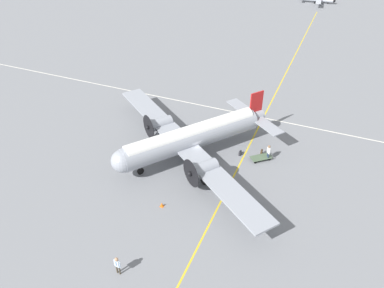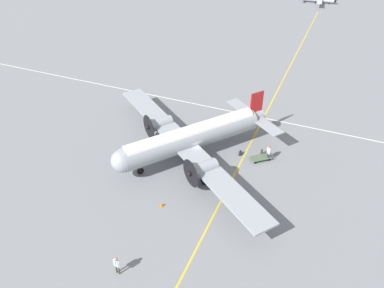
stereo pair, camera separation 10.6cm
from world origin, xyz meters
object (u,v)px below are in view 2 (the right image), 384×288
(traffic_cone, at_px, (162,205))
(suitcase_near_door, at_px, (262,152))
(airliner_main, at_px, (189,138))
(baggage_cart, at_px, (261,158))
(passenger_boarding, at_px, (269,151))
(crew_foreground, at_px, (117,264))
(suitcase_upright_spare, at_px, (240,153))

(traffic_cone, bearing_deg, suitcase_near_door, -29.79)
(suitcase_near_door, xyz_separation_m, traffic_cone, (-11.02, 6.31, -0.10))
(airliner_main, relative_size, baggage_cart, 9.94)
(passenger_boarding, relative_size, suitcase_near_door, 2.72)
(crew_foreground, bearing_deg, suitcase_upright_spare, -95.51)
(passenger_boarding, distance_m, traffic_cone, 12.69)
(airliner_main, distance_m, suitcase_upright_spare, 5.88)
(passenger_boarding, xyz_separation_m, traffic_cone, (-10.48, 7.10, -0.88))
(baggage_cart, bearing_deg, traffic_cone, 16.72)
(baggage_cart, relative_size, traffic_cone, 5.08)
(suitcase_upright_spare, bearing_deg, passenger_boarding, -83.29)
(passenger_boarding, distance_m, baggage_cart, 1.08)
(passenger_boarding, distance_m, suitcase_upright_spare, 3.02)
(airliner_main, xyz_separation_m, crew_foreground, (-15.19, -0.81, -1.33))
(suitcase_near_door, bearing_deg, baggage_cart, -169.77)
(suitcase_upright_spare, bearing_deg, baggage_cart, -89.51)
(crew_foreground, bearing_deg, baggage_cart, -102.18)
(suitcase_near_door, bearing_deg, passenger_boarding, -124.43)
(passenger_boarding, relative_size, suitcase_upright_spare, 3.58)
(suitcase_upright_spare, height_order, baggage_cart, baggage_cart)
(airliner_main, height_order, suitcase_upright_spare, airliner_main)
(passenger_boarding, height_order, baggage_cart, passenger_boarding)
(suitcase_near_door, distance_m, suitcase_upright_spare, 2.27)
(crew_foreground, height_order, suitcase_near_door, crew_foreground)
(airliner_main, distance_m, baggage_cart, 7.82)
(baggage_cart, bearing_deg, suitcase_upright_spare, -40.33)
(passenger_boarding, xyz_separation_m, suitcase_upright_spare, (-0.34, 2.87, -0.87))
(crew_foreground, height_order, passenger_boarding, passenger_boarding)
(suitcase_upright_spare, bearing_deg, airliner_main, 116.84)
(passenger_boarding, bearing_deg, suitcase_near_door, -157.93)
(airliner_main, height_order, passenger_boarding, airliner_main)
(suitcase_upright_spare, bearing_deg, crew_foreground, 167.06)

